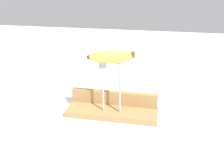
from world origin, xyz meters
name	(u,v)px	position (x,y,z in m)	size (l,w,h in m)	color
ground_plane	(112,114)	(0.00, 0.00, 0.00)	(3.00, 3.00, 0.00)	silver
wooden_board	(112,112)	(0.00, 0.00, 0.01)	(0.33, 0.10, 0.02)	#A87F4C
board_backstop	(114,98)	(0.00, 0.04, 0.05)	(0.32, 0.02, 0.05)	#A87F4C
fork_stand_center	(111,83)	(0.00, -0.01, 0.13)	(0.09, 0.01, 0.18)	#B2B2B7
banana_raised_center	(111,57)	(0.00, -0.01, 0.22)	(0.16, 0.07, 0.04)	#DBD147
fork_fallen_near	(189,105)	(0.28, 0.12, 0.00)	(0.16, 0.09, 0.01)	#B2B2B7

